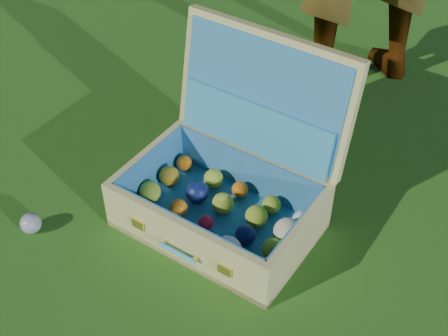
% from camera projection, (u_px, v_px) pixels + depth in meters
% --- Properties ---
extents(ground, '(60.00, 60.00, 0.00)m').
position_uv_depth(ground, '(243.00, 224.00, 1.90)').
color(ground, '#215114').
rests_on(ground, ground).
extents(stray_ball, '(0.06, 0.06, 0.06)m').
position_uv_depth(stray_ball, '(31.00, 223.00, 1.86)').
color(stray_ball, teal).
rests_on(stray_ball, ground).
extents(suitcase, '(0.70, 0.65, 0.53)m').
position_uv_depth(suitcase, '(234.00, 175.00, 1.84)').
color(suitcase, '#CDC06E').
rests_on(suitcase, ground).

